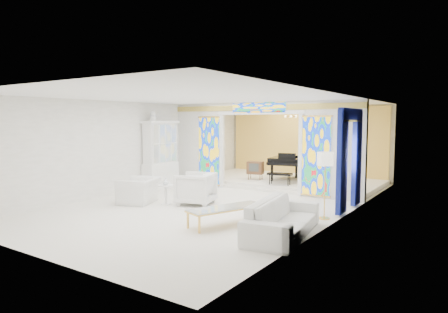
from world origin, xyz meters
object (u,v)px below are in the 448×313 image
Objects in this scene: tv_console at (255,168)px; coffee_table at (227,208)px; grand_piano at (294,161)px; armchair_right at (196,189)px; sofa at (283,218)px; china_cabinet at (160,155)px; armchair_left at (139,191)px.

coffee_table is at bearing -79.17° from tv_console.
grand_piano is 4.07× the size of tv_console.
tv_console is (-0.42, 4.19, 0.16)m from armchair_right.
sofa is at bearing -68.22° from tv_console.
armchair_left is at bearing -60.84° from china_cabinet.
armchair_right is at bearing 96.41° from armchair_left.
armchair_right is 0.40× the size of sofa.
armchair_left is 0.40× the size of grand_piano.
sofa is at bearing -25.76° from china_cabinet.
china_cabinet is at bearing 148.23° from coffee_table.
armchair_left is 0.57× the size of coffee_table.
armchair_right reaches higher than armchair_left.
china_cabinet is 2.71× the size of armchair_right.
armchair_right is 5.11m from grand_piano.
coffee_table is (1.98, -1.41, -0.07)m from armchair_right.
coffee_table is at bearing 79.64° from sofa.
sofa is 1.43m from coffee_table.
sofa reaches higher than coffee_table.
armchair_left is at bearing 169.54° from coffee_table.
armchair_right is 1.48× the size of tv_console.
armchair_right is (2.76, -1.53, -0.71)m from china_cabinet.
armchair_left is 3.52m from coffee_table.
armchair_left is at bearing -114.42° from tv_console.
sofa is 7.00m from grand_piano.
coffee_table is (4.74, -2.94, -0.78)m from china_cabinet.
armchair_right is 0.36× the size of grand_piano.
china_cabinet reaches higher than coffee_table.
grand_piano is 1.49m from tv_console.
sofa is (6.17, -2.98, -0.80)m from china_cabinet.
armchair_left is 1.66m from armchair_right.
armchair_right is 3.70m from sofa.
grand_piano reaches higher than armchair_left.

